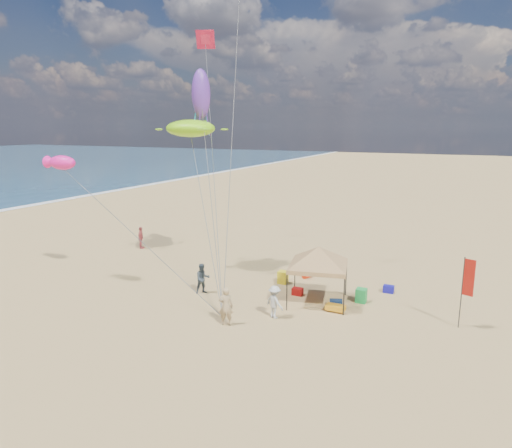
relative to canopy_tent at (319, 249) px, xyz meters
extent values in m
plane|color=tan|center=(-2.81, -4.25, -2.78)|extent=(280.00, 280.00, 0.00)
cylinder|color=black|center=(-1.60, 1.01, -1.89)|extent=(0.05, 0.05, 1.79)
cylinder|color=black|center=(1.01, 1.60, -1.89)|extent=(0.05, 0.05, 1.79)
cylinder|color=black|center=(-1.01, -1.60, -1.89)|extent=(0.05, 0.05, 1.79)
cylinder|color=black|center=(1.60, -1.01, -1.89)|extent=(0.05, 0.05, 1.79)
cube|color=#A47B49|center=(0.00, 0.00, -0.89)|extent=(3.30, 3.30, 0.21)
pyramid|color=#A47B49|center=(0.00, 0.00, 0.11)|extent=(5.28, 5.28, 0.89)
cylinder|color=black|center=(6.51, -0.16, -1.17)|extent=(0.04, 0.04, 3.22)
cube|color=#AF160E|center=(6.73, -0.23, -0.43)|extent=(0.45, 0.17, 1.61)
cube|color=#A70F0D|center=(-1.26, 0.54, -2.59)|extent=(0.54, 0.38, 0.38)
cube|color=#141293|center=(2.97, 2.98, -2.59)|extent=(0.54, 0.38, 0.38)
cylinder|color=#0C1C36|center=(0.96, -0.02, -2.60)|extent=(0.69, 0.54, 0.36)
cylinder|color=red|center=(-1.72, 3.39, -2.60)|extent=(0.54, 0.69, 0.36)
cube|color=#1A923B|center=(1.97, 0.98, -2.43)|extent=(0.50, 0.50, 0.70)
cube|color=yellow|center=(-2.65, 1.92, -2.43)|extent=(0.50, 0.50, 0.70)
cube|color=gray|center=(1.15, -0.53, -2.64)|extent=(0.34, 0.30, 0.28)
cube|color=orange|center=(1.15, -0.75, -2.58)|extent=(0.90, 0.50, 0.24)
imported|color=tan|center=(-2.82, -4.30, -1.90)|extent=(0.75, 0.63, 1.75)
imported|color=#313C43|center=(-5.86, -1.38, -1.97)|extent=(0.98, 0.99, 1.62)
imported|color=beige|center=(-1.18, -2.68, -2.01)|extent=(1.14, 0.93, 1.54)
imported|color=#B04347|center=(-14.75, 4.47, -1.98)|extent=(0.73, 1.01, 1.59)
ellipsoid|color=#84E210|center=(-8.53, 1.90, 5.75)|extent=(3.50, 3.07, 1.00)
ellipsoid|color=#FF1A92|center=(-13.54, -3.01, 3.95)|extent=(1.81, 1.01, 0.78)
ellipsoid|color=#6532A5|center=(-8.17, 2.56, 7.70)|extent=(1.18, 1.18, 2.81)
cube|color=red|center=(-11.66, 8.87, 11.92)|extent=(1.44, 1.05, 1.20)
camera|label=1|loc=(6.64, -20.94, 5.86)|focal=32.32mm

